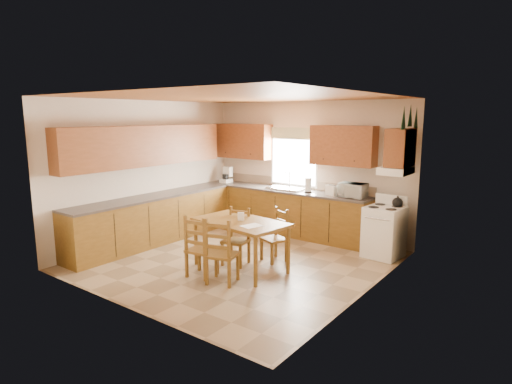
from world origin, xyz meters
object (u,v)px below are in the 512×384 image
Objects in this scene: dining_table at (241,245)px; microwave at (353,190)px; chair_near_left at (202,246)px; chair_near_right at (222,250)px; stove at (384,232)px; chair_far_right at (274,235)px; chair_far_left at (236,237)px.

microwave is at bearing 76.00° from dining_table.
chair_near_left is 0.97× the size of chair_near_right.
dining_table is at bearing -124.01° from stove.
chair_far_right is at bearing -112.94° from microwave.
chair_far_right is at bearing -110.71° from chair_near_right.
chair_far_left is 1.05× the size of chair_far_right.
chair_near_left is 0.42m from chair_near_right.
dining_table is 1.56× the size of chair_near_left.
chair_far_right is (0.41, 0.52, -0.02)m from chair_far_left.
chair_far_right is (-1.40, -1.32, 0.01)m from stove.
chair_near_right is at bearing -104.74° from microwave.
chair_near_right is (-1.46, -2.55, 0.06)m from stove.
stove is 1.92m from chair_far_right.
chair_near_right is 1.24m from chair_far_right.
chair_far_left is (-1.08, -2.11, -0.59)m from microwave.
chair_far_left is (-0.20, 0.12, 0.07)m from dining_table.
chair_far_left is at bearing -82.39° from chair_near_right.
chair_near_left is 1.32m from chair_far_right.
microwave is at bearing 88.13° from chair_far_right.
chair_far_left reaches higher than dining_table.
stove is 2.94m from chair_near_right.
chair_near_right reaches higher than dining_table.
chair_far_right reaches higher than dining_table.
chair_near_left reaches higher than chair_far_right.
chair_near_right is at bearing -69.76° from dining_table.
stove is 0.93× the size of chair_far_left.
dining_table is 0.62m from chair_near_right.
chair_far_right is at bearing 40.16° from chair_far_left.
chair_near_right is (-0.74, -2.83, -0.56)m from microwave.
dining_table is (-0.87, -2.23, -0.66)m from microwave.
chair_far_left is at bearing -105.15° from chair_near_left.
chair_near_left is at bearing -121.31° from stove.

